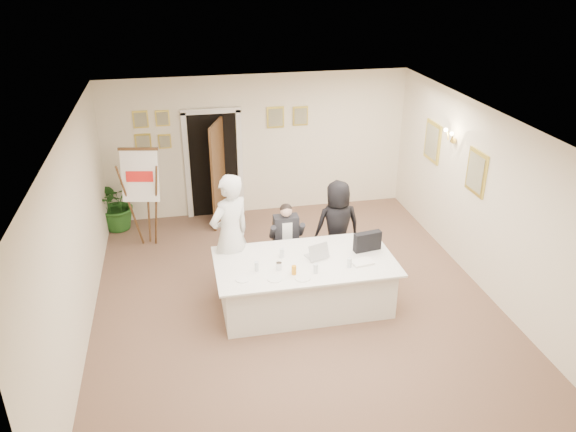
{
  "coord_description": "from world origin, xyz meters",
  "views": [
    {
      "loc": [
        -1.56,
        -7.06,
        4.87
      ],
      "look_at": [
        0.01,
        0.6,
        1.18
      ],
      "focal_mm": 35.0,
      "sensor_mm": 36.0,
      "label": 1
    }
  ],
  "objects_px": {
    "seated_man": "(287,240)",
    "standing_woman": "(337,226)",
    "standing_man": "(230,236)",
    "laptop": "(317,248)",
    "potted_palm": "(117,203)",
    "paper_stack": "(362,262)",
    "steel_jug": "(279,266)",
    "flip_chart": "(145,202)",
    "oj_glass": "(294,270)",
    "laptop_bag": "(367,241)",
    "conference_table": "(305,283)"
  },
  "relations": [
    {
      "from": "standing_man",
      "to": "oj_glass",
      "type": "bearing_deg",
      "value": 96.92
    },
    {
      "from": "conference_table",
      "to": "paper_stack",
      "type": "xyz_separation_m",
      "value": [
        0.8,
        -0.24,
        0.4
      ]
    },
    {
      "from": "laptop_bag",
      "to": "oj_glass",
      "type": "bearing_deg",
      "value": -168.49
    },
    {
      "from": "seated_man",
      "to": "potted_palm",
      "type": "bearing_deg",
      "value": 150.43
    },
    {
      "from": "standing_man",
      "to": "oj_glass",
      "type": "height_order",
      "value": "standing_man"
    },
    {
      "from": "paper_stack",
      "to": "steel_jug",
      "type": "xyz_separation_m",
      "value": [
        -1.22,
        0.07,
        0.04
      ]
    },
    {
      "from": "laptop",
      "to": "laptop_bag",
      "type": "distance_m",
      "value": 0.79
    },
    {
      "from": "laptop",
      "to": "steel_jug",
      "type": "height_order",
      "value": "laptop"
    },
    {
      "from": "paper_stack",
      "to": "seated_man",
      "type": "bearing_deg",
      "value": 126.34
    },
    {
      "from": "seated_man",
      "to": "standing_woman",
      "type": "height_order",
      "value": "standing_woman"
    },
    {
      "from": "standing_man",
      "to": "flip_chart",
      "type": "bearing_deg",
      "value": -87.31
    },
    {
      "from": "potted_palm",
      "to": "steel_jug",
      "type": "relative_size",
      "value": 9.53
    },
    {
      "from": "conference_table",
      "to": "laptop_bag",
      "type": "distance_m",
      "value": 1.13
    },
    {
      "from": "standing_woman",
      "to": "paper_stack",
      "type": "distance_m",
      "value": 1.24
    },
    {
      "from": "steel_jug",
      "to": "oj_glass",
      "type": "bearing_deg",
      "value": -42.71
    },
    {
      "from": "seated_man",
      "to": "paper_stack",
      "type": "xyz_separation_m",
      "value": [
        0.88,
        -1.2,
        0.16
      ]
    },
    {
      "from": "paper_stack",
      "to": "oj_glass",
      "type": "bearing_deg",
      "value": -174.39
    },
    {
      "from": "laptop",
      "to": "oj_glass",
      "type": "height_order",
      "value": "laptop"
    },
    {
      "from": "standing_man",
      "to": "laptop_bag",
      "type": "relative_size",
      "value": 4.66
    },
    {
      "from": "flip_chart",
      "to": "standing_woman",
      "type": "height_order",
      "value": "flip_chart"
    },
    {
      "from": "conference_table",
      "to": "potted_palm",
      "type": "relative_size",
      "value": 2.51
    },
    {
      "from": "flip_chart",
      "to": "potted_palm",
      "type": "xyz_separation_m",
      "value": [
        -0.57,
        0.84,
        -0.33
      ]
    },
    {
      "from": "potted_palm",
      "to": "oj_glass",
      "type": "height_order",
      "value": "potted_palm"
    },
    {
      "from": "flip_chart",
      "to": "paper_stack",
      "type": "height_order",
      "value": "flip_chart"
    },
    {
      "from": "seated_man",
      "to": "paper_stack",
      "type": "bearing_deg",
      "value": -43.7
    },
    {
      "from": "standing_man",
      "to": "laptop_bag",
      "type": "distance_m",
      "value": 2.07
    },
    {
      "from": "potted_palm",
      "to": "paper_stack",
      "type": "distance_m",
      "value": 5.14
    },
    {
      "from": "conference_table",
      "to": "seated_man",
      "type": "distance_m",
      "value": 0.99
    },
    {
      "from": "standing_man",
      "to": "oj_glass",
      "type": "xyz_separation_m",
      "value": [
        0.78,
        -0.94,
        -0.15
      ]
    },
    {
      "from": "seated_man",
      "to": "paper_stack",
      "type": "height_order",
      "value": "seated_man"
    },
    {
      "from": "laptop_bag",
      "to": "flip_chart",
      "type": "bearing_deg",
      "value": 135.88
    },
    {
      "from": "potted_palm",
      "to": "standing_man",
      "type": "bearing_deg",
      "value": -54.87
    },
    {
      "from": "steel_jug",
      "to": "laptop",
      "type": "bearing_deg",
      "value": 23.23
    },
    {
      "from": "standing_man",
      "to": "paper_stack",
      "type": "xyz_separation_m",
      "value": [
        1.82,
        -0.84,
        -0.2
      ]
    },
    {
      "from": "conference_table",
      "to": "laptop_bag",
      "type": "relative_size",
      "value": 6.22
    },
    {
      "from": "laptop_bag",
      "to": "paper_stack",
      "type": "bearing_deg",
      "value": -127.46
    },
    {
      "from": "laptop",
      "to": "paper_stack",
      "type": "bearing_deg",
      "value": -48.29
    },
    {
      "from": "conference_table",
      "to": "standing_man",
      "type": "xyz_separation_m",
      "value": [
        -1.02,
        0.6,
        0.59
      ]
    },
    {
      "from": "flip_chart",
      "to": "standing_woman",
      "type": "distance_m",
      "value": 3.45
    },
    {
      "from": "potted_palm",
      "to": "laptop",
      "type": "relative_size",
      "value": 3.03
    },
    {
      "from": "potted_palm",
      "to": "paper_stack",
      "type": "xyz_separation_m",
      "value": [
        3.72,
        -3.54,
        0.27
      ]
    },
    {
      "from": "laptop_bag",
      "to": "steel_jug",
      "type": "relative_size",
      "value": 3.85
    },
    {
      "from": "laptop",
      "to": "steel_jug",
      "type": "bearing_deg",
      "value": -175.81
    },
    {
      "from": "standing_man",
      "to": "standing_woman",
      "type": "bearing_deg",
      "value": 159.71
    },
    {
      "from": "laptop_bag",
      "to": "steel_jug",
      "type": "height_order",
      "value": "laptop_bag"
    },
    {
      "from": "seated_man",
      "to": "standing_woman",
      "type": "distance_m",
      "value": 0.88
    },
    {
      "from": "standing_man",
      "to": "laptop",
      "type": "xyz_separation_m",
      "value": [
        1.22,
        -0.51,
        -0.07
      ]
    },
    {
      "from": "oj_glass",
      "to": "standing_woman",
      "type": "bearing_deg",
      "value": 52.73
    },
    {
      "from": "seated_man",
      "to": "laptop",
      "type": "height_order",
      "value": "seated_man"
    },
    {
      "from": "paper_stack",
      "to": "standing_woman",
      "type": "bearing_deg",
      "value": 90.79
    }
  ]
}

